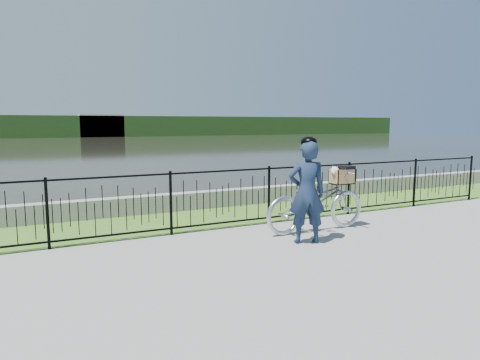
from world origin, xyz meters
TOP-DOWN VIEW (x-y plane):
  - ground at (0.00, 0.00)m, footprint 120.00×120.00m
  - grass_strip at (0.00, 2.60)m, footprint 60.00×2.00m
  - water at (0.00, 33.00)m, footprint 120.00×120.00m
  - quay_wall at (0.00, 3.60)m, footprint 60.00×0.30m
  - fence at (0.00, 1.60)m, footprint 14.00×0.06m
  - far_treeline at (0.00, 60.00)m, footprint 120.00×6.00m
  - far_building_right at (6.00, 58.50)m, footprint 6.00×3.00m
  - bicycle_rig at (1.49, 0.71)m, footprint 2.09×0.73m
  - cyclist at (0.87, 0.13)m, footprint 0.72×0.59m

SIDE VIEW (x-z plane):
  - ground at x=0.00m, z-range 0.00..0.00m
  - water at x=0.00m, z-range 0.00..0.00m
  - grass_strip at x=0.00m, z-range 0.00..0.01m
  - quay_wall at x=0.00m, z-range 0.00..0.40m
  - bicycle_rig at x=1.49m, z-range -0.04..1.16m
  - fence at x=0.00m, z-range 0.00..1.15m
  - cyclist at x=0.87m, z-range -0.01..1.76m
  - far_treeline at x=0.00m, z-range 0.00..3.00m
  - far_building_right at x=6.00m, z-range 0.00..3.20m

